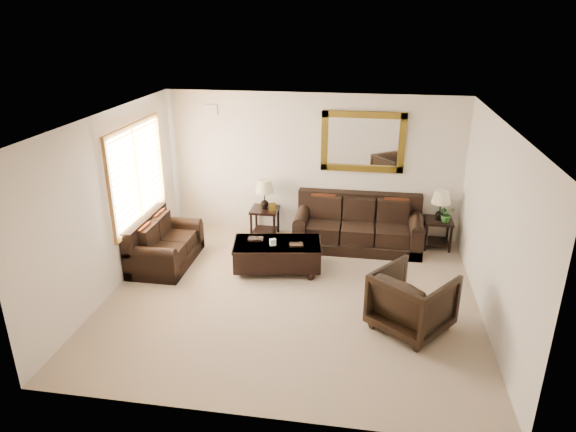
% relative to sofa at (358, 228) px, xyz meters
% --- Properties ---
extents(room, '(5.51, 5.01, 2.71)m').
position_rel_sofa_xyz_m(room, '(-0.91, -2.05, 1.01)').
color(room, '#87735D').
rests_on(room, ground).
extents(window, '(0.07, 1.96, 1.66)m').
position_rel_sofa_xyz_m(window, '(-3.61, -1.15, 1.21)').
color(window, white).
rests_on(window, room).
extents(mirror, '(1.50, 0.06, 1.10)m').
position_rel_sofa_xyz_m(mirror, '(-0.00, 0.42, 1.51)').
color(mirror, '#513A10').
rests_on(mirror, room).
extents(air_vent, '(0.25, 0.02, 0.18)m').
position_rel_sofa_xyz_m(air_vent, '(-2.81, 0.43, 2.01)').
color(air_vent, '#999999').
rests_on(air_vent, room).
extents(sofa, '(2.28, 0.98, 0.93)m').
position_rel_sofa_xyz_m(sofa, '(0.00, 0.00, 0.00)').
color(sofa, black).
rests_on(sofa, room).
extents(loveseat, '(0.87, 1.47, 0.83)m').
position_rel_sofa_xyz_m(loveseat, '(-3.26, -1.25, -0.03)').
color(loveseat, black).
rests_on(loveseat, room).
extents(end_table_left, '(0.51, 0.51, 1.13)m').
position_rel_sofa_xyz_m(end_table_left, '(-1.77, 0.15, 0.40)').
color(end_table_left, black).
rests_on(end_table_left, room).
extents(end_table_right, '(0.49, 0.49, 1.09)m').
position_rel_sofa_xyz_m(end_table_right, '(1.44, 0.16, 0.37)').
color(end_table_right, black).
rests_on(end_table_right, room).
extents(coffee_table, '(1.54, 0.99, 0.61)m').
position_rel_sofa_xyz_m(coffee_table, '(-1.29, -1.18, -0.03)').
color(coffee_table, black).
rests_on(coffee_table, room).
extents(armchair, '(1.24, 1.23, 0.94)m').
position_rel_sofa_xyz_m(armchair, '(0.81, -2.60, 0.13)').
color(armchair, black).
rests_on(armchair, floor).
extents(potted_plant, '(0.37, 0.39, 0.24)m').
position_rel_sofa_xyz_m(potted_plant, '(1.54, 0.07, 0.32)').
color(potted_plant, '#21511B').
rests_on(potted_plant, end_table_right).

